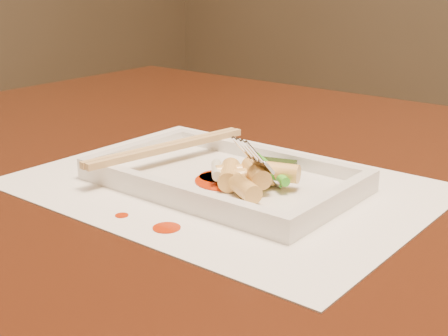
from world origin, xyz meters
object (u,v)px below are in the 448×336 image
Objects in this scene: chopstick_a at (165,147)px; fork at (295,112)px; table at (322,276)px; plate_base at (224,181)px; placemat at (224,186)px.

fork is (0.15, 0.02, 0.06)m from chopstick_a.
plate_base reaches higher than table.
fork is at bearing 14.42° from plate_base.
fork is (0.07, 0.02, 0.08)m from placemat.
plate_base is 1.86× the size of fork.
placemat is 1.54× the size of plate_base.
placemat reaches higher than table.
fork is (-0.01, -0.05, 0.18)m from table.
placemat is at bearing 0.00° from chopstick_a.
fork reaches higher than placemat.
fork is (0.07, 0.02, 0.08)m from plate_base.
chopstick_a is at bearing -173.25° from fork.
table is at bearing 38.82° from plate_base.
chopstick_a is (-0.08, 0.00, 0.03)m from placemat.
fork reaches higher than chopstick_a.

